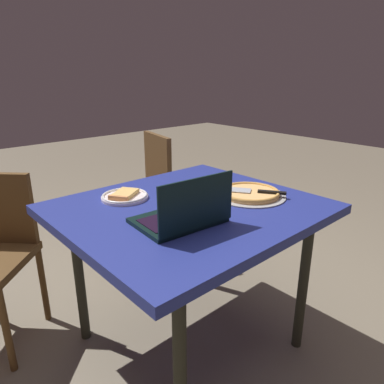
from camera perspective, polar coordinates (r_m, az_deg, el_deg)
The scene contains 7 objects.
ground_plane at distance 2.03m, azimuth -0.39°, elevation -22.86°, with size 12.00×12.00×0.00m, color #7C715C.
dining_table at distance 1.65m, azimuth -0.45°, elevation -4.35°, with size 1.12×1.00×0.77m.
laptop at distance 1.40m, azimuth -1.45°, elevation -3.74°, with size 0.36×0.28×0.22m.
pizza_plate at distance 1.73m, azimuth -10.86°, elevation -0.64°, with size 0.22×0.22×0.04m.
pizza_tray at distance 1.76m, azimuth 9.31°, elevation -0.15°, with size 0.36×0.36×0.03m.
table_knife at distance 1.85m, azimuth -1.61°, elevation 0.65°, with size 0.20×0.15×0.01m.
chair_near at distance 2.67m, azimuth -7.69°, elevation 0.73°, with size 0.49×0.49×0.92m.
Camera 1 is at (-1.00, -1.14, 1.35)m, focal length 32.96 mm.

